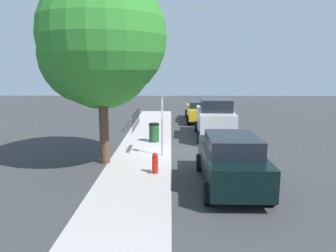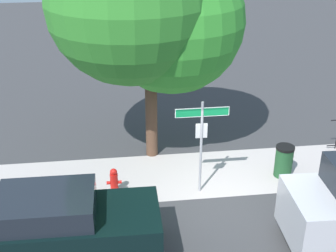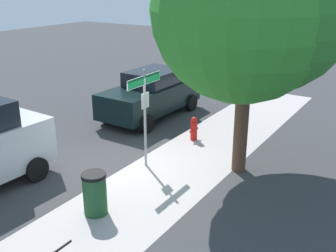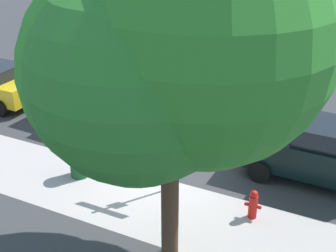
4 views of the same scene
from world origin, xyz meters
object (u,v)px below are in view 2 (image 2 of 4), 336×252
Objects in this scene: street_sign at (202,130)px; fire_hydrant at (114,181)px; shade_tree at (147,11)px; trash_bin at (284,161)px; car_black at (58,227)px.

fire_hydrant is (-2.39, 0.20, -1.54)m from street_sign.
shade_tree reaches higher than trash_bin.
street_sign is 0.62× the size of car_black.
shade_tree is at bearing 116.80° from street_sign.
car_black reaches higher than fire_hydrant.
trash_bin is (6.26, 2.83, -0.39)m from car_black.
fire_hydrant is (-1.19, -2.18, -4.22)m from shade_tree.
car_black is (-3.64, -2.33, -1.04)m from street_sign.
fire_hydrant is 0.80× the size of trash_bin.
car_black is at bearing -116.32° from fire_hydrant.
shade_tree is 5.92m from trash_bin.
street_sign is 2.85m from fire_hydrant.
car_black is at bearing -155.69° from trash_bin.
fire_hydrant is at bearing 64.51° from car_black.
shade_tree is 9.35× the size of fire_hydrant.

